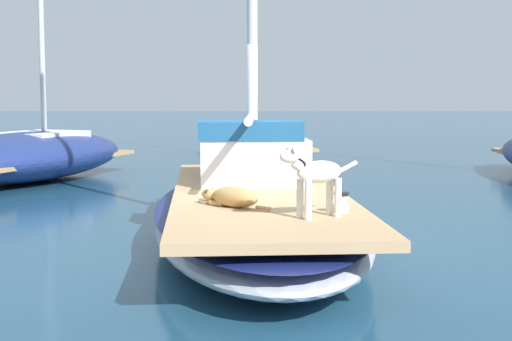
{
  "coord_description": "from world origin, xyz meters",
  "views": [
    {
      "loc": [
        0.13,
        -9.41,
        1.89
      ],
      "look_at": [
        0.0,
        -1.0,
        1.01
      ],
      "focal_mm": 53.74,
      "sensor_mm": 36.0,
      "label": 1
    }
  ],
  "objects_px": {
    "sailboat_main": "(257,216)",
    "deck_winch": "(341,203)",
    "coiled_rope": "(213,200)",
    "moored_boat_far_astern": "(256,139)",
    "dog_white": "(316,175)",
    "dog_tan": "(232,197)",
    "moored_boat_port_side": "(27,154)"
  },
  "relations": [
    {
      "from": "moored_boat_far_astern",
      "to": "moored_boat_port_side",
      "type": "bearing_deg",
      "value": -133.04
    },
    {
      "from": "dog_tan",
      "to": "moored_boat_port_side",
      "type": "bearing_deg",
      "value": 120.72
    },
    {
      "from": "moored_boat_port_side",
      "to": "moored_boat_far_astern",
      "type": "bearing_deg",
      "value": 46.96
    },
    {
      "from": "dog_white",
      "to": "deck_winch",
      "type": "height_order",
      "value": "dog_white"
    },
    {
      "from": "dog_tan",
      "to": "moored_boat_port_side",
      "type": "height_order",
      "value": "moored_boat_port_side"
    },
    {
      "from": "dog_white",
      "to": "coiled_rope",
      "type": "xyz_separation_m",
      "value": [
        -1.07,
        1.02,
        -0.4
      ]
    },
    {
      "from": "dog_white",
      "to": "moored_boat_port_side",
      "type": "bearing_deg",
      "value": 122.84
    },
    {
      "from": "dog_tan",
      "to": "deck_winch",
      "type": "xyz_separation_m",
      "value": [
        1.12,
        -0.38,
        -0.01
      ]
    },
    {
      "from": "deck_winch",
      "to": "moored_boat_far_astern",
      "type": "relative_size",
      "value": 0.03
    },
    {
      "from": "sailboat_main",
      "to": "dog_tan",
      "type": "distance_m",
      "value": 1.46
    },
    {
      "from": "dog_white",
      "to": "moored_boat_port_side",
      "type": "height_order",
      "value": "moored_boat_port_side"
    },
    {
      "from": "sailboat_main",
      "to": "moored_boat_far_astern",
      "type": "bearing_deg",
      "value": 90.97
    },
    {
      "from": "coiled_rope",
      "to": "moored_boat_far_astern",
      "type": "relative_size",
      "value": 0.05
    },
    {
      "from": "dog_tan",
      "to": "coiled_rope",
      "type": "xyz_separation_m",
      "value": [
        -0.23,
        0.34,
        -0.08
      ]
    },
    {
      "from": "moored_boat_far_astern",
      "to": "dog_white",
      "type": "bearing_deg",
      "value": -86.68
    },
    {
      "from": "sailboat_main",
      "to": "coiled_rope",
      "type": "bearing_deg",
      "value": -114.63
    },
    {
      "from": "deck_winch",
      "to": "coiled_rope",
      "type": "height_order",
      "value": "deck_winch"
    },
    {
      "from": "deck_winch",
      "to": "coiled_rope",
      "type": "distance_m",
      "value": 1.53
    },
    {
      "from": "deck_winch",
      "to": "moored_boat_port_side",
      "type": "relative_size",
      "value": 0.03
    },
    {
      "from": "dog_white",
      "to": "coiled_rope",
      "type": "distance_m",
      "value": 1.53
    },
    {
      "from": "dog_tan",
      "to": "deck_winch",
      "type": "bearing_deg",
      "value": -18.62
    },
    {
      "from": "dog_tan",
      "to": "dog_white",
      "type": "relative_size",
      "value": 0.96
    },
    {
      "from": "dog_tan",
      "to": "moored_boat_port_side",
      "type": "relative_size",
      "value": 0.09
    },
    {
      "from": "dog_white",
      "to": "deck_winch",
      "type": "relative_size",
      "value": 3.93
    },
    {
      "from": "moored_boat_port_side",
      "to": "moored_boat_far_astern",
      "type": "distance_m",
      "value": 6.9
    },
    {
      "from": "dog_white",
      "to": "coiled_rope",
      "type": "bearing_deg",
      "value": 136.47
    },
    {
      "from": "sailboat_main",
      "to": "dog_white",
      "type": "distance_m",
      "value": 2.26
    },
    {
      "from": "coiled_rope",
      "to": "dog_white",
      "type": "bearing_deg",
      "value": -43.53
    },
    {
      "from": "sailboat_main",
      "to": "deck_winch",
      "type": "xyz_separation_m",
      "value": [
        0.87,
        -1.75,
        0.42
      ]
    },
    {
      "from": "moored_boat_port_side",
      "to": "deck_winch",
      "type": "bearing_deg",
      "value": -54.88
    },
    {
      "from": "sailboat_main",
      "to": "coiled_rope",
      "type": "relative_size",
      "value": 22.92
    },
    {
      "from": "dog_tan",
      "to": "moored_boat_port_side",
      "type": "xyz_separation_m",
      "value": [
        -4.65,
        7.83,
        -0.21
      ]
    }
  ]
}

